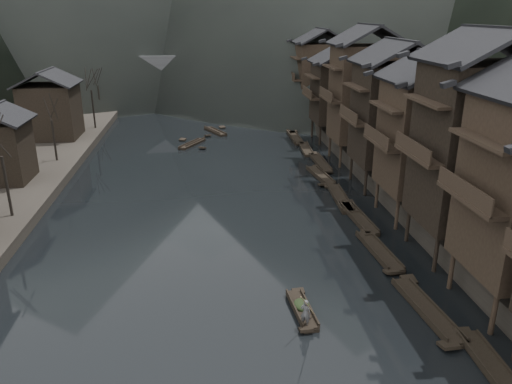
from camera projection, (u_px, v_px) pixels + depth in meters
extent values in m
plane|color=black|center=(227.00, 315.00, 29.01)|extent=(300.00, 300.00, 0.00)
cube|color=#2D2823|center=(462.00, 130.00, 69.64)|extent=(40.00, 200.00, 1.80)
cylinder|color=black|center=(494.00, 313.00, 26.84)|extent=(0.30, 0.30, 2.90)
cylinder|color=black|center=(451.00, 270.00, 31.33)|extent=(0.30, 0.30, 2.90)
cylinder|color=black|center=(493.00, 268.00, 31.61)|extent=(0.30, 0.30, 2.90)
cube|color=black|center=(471.00, 199.00, 27.03)|extent=(1.20, 5.70, 0.25)
cylinder|color=black|center=(436.00, 254.00, 33.38)|extent=(0.30, 0.30, 2.90)
cylinder|color=black|center=(408.00, 225.00, 37.86)|extent=(0.30, 0.30, 2.90)
cylinder|color=black|center=(475.00, 252.00, 33.66)|extent=(0.30, 0.30, 2.90)
cylinder|color=black|center=(442.00, 224.00, 38.14)|extent=(0.30, 0.30, 2.90)
cube|color=black|center=(476.00, 146.00, 33.62)|extent=(7.00, 6.00, 10.94)
cube|color=black|center=(419.00, 155.00, 33.40)|extent=(1.20, 5.70, 0.25)
cylinder|color=black|center=(397.00, 214.00, 39.92)|extent=(0.30, 0.30, 2.90)
cylinder|color=black|center=(377.00, 194.00, 44.40)|extent=(0.30, 0.30, 2.90)
cylinder|color=black|center=(430.00, 213.00, 40.20)|extent=(0.30, 0.30, 2.90)
cylinder|color=black|center=(407.00, 193.00, 44.68)|extent=(0.30, 0.30, 2.90)
cube|color=black|center=(430.00, 136.00, 40.52)|extent=(7.00, 6.00, 8.86)
cube|color=black|center=(381.00, 143.00, 40.26)|extent=(1.20, 5.70, 0.25)
cylinder|color=black|center=(366.00, 182.00, 47.39)|extent=(0.30, 0.30, 2.90)
cylinder|color=black|center=(351.00, 167.00, 51.87)|extent=(0.30, 0.30, 2.90)
cylinder|color=black|center=(394.00, 181.00, 47.67)|extent=(0.30, 0.30, 2.90)
cylinder|color=black|center=(377.00, 167.00, 52.16)|extent=(0.30, 0.30, 2.90)
cube|color=black|center=(394.00, 114.00, 47.89)|extent=(7.00, 6.00, 9.40)
cube|color=black|center=(353.00, 120.00, 47.65)|extent=(1.20, 5.70, 0.25)
cylinder|color=black|center=(340.00, 156.00, 55.80)|extent=(0.30, 0.30, 2.90)
cylinder|color=black|center=(330.00, 146.00, 60.28)|extent=(0.30, 0.30, 2.90)
cylinder|color=black|center=(364.00, 156.00, 56.08)|extent=(0.30, 0.30, 2.90)
cylinder|color=black|center=(352.00, 145.00, 60.56)|extent=(0.30, 0.30, 2.90)
cube|color=black|center=(365.00, 94.00, 56.11)|extent=(7.00, 6.00, 10.52)
cube|color=black|center=(330.00, 99.00, 55.88)|extent=(1.20, 5.70, 0.25)
cylinder|color=black|center=(320.00, 135.00, 65.14)|extent=(0.30, 0.30, 2.90)
cylinder|color=black|center=(312.00, 127.00, 69.62)|extent=(0.30, 0.30, 2.90)
cylinder|color=black|center=(341.00, 135.00, 65.42)|extent=(0.30, 0.30, 2.90)
cylinder|color=black|center=(331.00, 127.00, 69.90)|extent=(0.30, 0.30, 2.90)
cube|color=black|center=(341.00, 93.00, 65.94)|extent=(7.00, 6.00, 7.67)
cube|color=black|center=(311.00, 96.00, 65.66)|extent=(1.20, 5.70, 0.25)
cylinder|color=black|center=(302.00, 117.00, 76.35)|extent=(0.30, 0.30, 2.90)
cylinder|color=black|center=(296.00, 111.00, 80.83)|extent=(0.30, 0.30, 2.90)
cylinder|color=black|center=(320.00, 117.00, 76.63)|extent=(0.30, 0.30, 2.90)
cylinder|color=black|center=(313.00, 111.00, 81.11)|extent=(0.30, 0.30, 2.90)
cube|color=black|center=(320.00, 75.00, 76.85)|extent=(7.00, 6.00, 9.40)
cube|color=black|center=(294.00, 79.00, 76.61)|extent=(1.20, 5.70, 0.25)
cube|color=black|center=(0.00, 149.00, 47.94)|extent=(5.00, 5.00, 5.80)
cube|color=black|center=(51.00, 109.00, 64.58)|extent=(6.50, 6.50, 6.80)
cylinder|color=black|center=(3.00, 184.00, 39.65)|extent=(0.24, 0.24, 4.99)
cylinder|color=black|center=(57.00, 138.00, 54.79)|extent=(0.24, 0.24, 4.52)
cylinder|color=black|center=(88.00, 108.00, 69.97)|extent=(0.24, 0.24, 5.31)
cylinder|color=black|center=(104.00, 97.00, 82.41)|extent=(0.24, 0.24, 4.16)
cube|color=black|center=(494.00, 370.00, 24.33)|extent=(1.28, 6.02, 0.30)
cube|color=black|center=(494.00, 367.00, 24.27)|extent=(1.33, 5.90, 0.10)
cube|color=black|center=(463.00, 332.00, 26.96)|extent=(0.96, 0.77, 0.33)
cube|color=black|center=(426.00, 310.00, 29.20)|extent=(1.70, 7.07, 0.30)
cube|color=black|center=(427.00, 307.00, 29.14)|extent=(1.75, 6.93, 0.10)
cube|color=black|center=(409.00, 279.00, 32.31)|extent=(1.01, 0.94, 0.35)
cube|color=black|center=(449.00, 344.00, 26.00)|extent=(1.01, 0.94, 0.35)
cube|color=black|center=(379.00, 251.00, 36.31)|extent=(1.53, 6.58, 0.30)
cube|color=black|center=(379.00, 249.00, 36.25)|extent=(1.58, 6.45, 0.10)
cube|color=black|center=(368.00, 232.00, 39.20)|extent=(0.99, 0.86, 0.34)
cube|color=black|center=(391.00, 271.00, 33.33)|extent=(0.99, 0.86, 0.34)
cube|color=black|center=(358.00, 218.00, 42.14)|extent=(1.47, 7.12, 0.30)
cube|color=black|center=(358.00, 216.00, 42.08)|extent=(1.51, 6.98, 0.10)
cube|color=black|center=(349.00, 202.00, 45.28)|extent=(0.98, 0.91, 0.35)
cube|color=black|center=(369.00, 233.00, 38.91)|extent=(0.98, 0.91, 0.35)
cube|color=black|center=(340.00, 198.00, 46.57)|extent=(1.50, 7.29, 0.30)
cube|color=black|center=(340.00, 196.00, 46.51)|extent=(1.54, 7.15, 0.10)
cube|color=black|center=(329.00, 185.00, 49.75)|extent=(0.98, 0.94, 0.36)
cube|color=black|center=(353.00, 211.00, 43.30)|extent=(0.98, 0.94, 0.36)
cube|color=black|center=(320.00, 176.00, 52.92)|extent=(1.87, 6.31, 0.30)
cube|color=black|center=(320.00, 174.00, 52.86)|extent=(1.91, 6.19, 0.10)
cube|color=black|center=(317.00, 166.00, 55.68)|extent=(1.02, 0.88, 0.33)
cube|color=black|center=(323.00, 184.00, 50.07)|extent=(1.02, 0.88, 0.33)
cube|color=black|center=(320.00, 163.00, 57.47)|extent=(1.13, 7.48, 0.30)
cube|color=black|center=(320.00, 161.00, 57.40)|extent=(1.19, 7.34, 0.10)
cube|color=black|center=(313.00, 153.00, 60.77)|extent=(0.94, 0.92, 0.36)
cube|color=black|center=(327.00, 171.00, 54.06)|extent=(0.94, 0.92, 0.36)
cube|color=black|center=(306.00, 149.00, 63.15)|extent=(1.54, 6.51, 0.30)
cube|color=black|center=(306.00, 148.00, 63.09)|extent=(1.59, 6.38, 0.10)
cube|color=black|center=(299.00, 142.00, 65.97)|extent=(0.99, 0.86, 0.34)
cube|color=black|center=(313.00, 154.00, 60.24)|extent=(0.99, 0.86, 0.34)
cube|color=black|center=(295.00, 138.00, 68.72)|extent=(1.24, 7.58, 0.30)
cube|color=black|center=(295.00, 137.00, 68.66)|extent=(1.29, 7.43, 0.10)
cube|color=black|center=(290.00, 131.00, 72.05)|extent=(0.95, 0.94, 0.36)
cube|color=black|center=(300.00, 143.00, 65.28)|extent=(0.95, 0.94, 0.36)
cube|color=black|center=(289.00, 129.00, 74.02)|extent=(1.46, 6.80, 0.30)
cube|color=black|center=(289.00, 128.00, 73.96)|extent=(1.51, 6.67, 0.10)
cube|color=black|center=(286.00, 123.00, 77.02)|extent=(0.98, 0.88, 0.34)
cube|color=black|center=(291.00, 133.00, 70.94)|extent=(0.98, 0.88, 0.34)
cube|color=black|center=(284.00, 120.00, 79.93)|extent=(1.32, 7.53, 0.30)
cube|color=black|center=(284.00, 119.00, 79.87)|extent=(1.37, 7.38, 0.10)
cube|color=black|center=(281.00, 115.00, 83.25)|extent=(0.96, 0.94, 0.36)
cube|color=black|center=(287.00, 124.00, 76.51)|extent=(0.96, 0.94, 0.36)
cube|color=black|center=(280.00, 113.00, 85.52)|extent=(1.38, 7.08, 0.30)
cube|color=black|center=(280.00, 112.00, 85.46)|extent=(1.43, 6.94, 0.10)
cube|color=black|center=(277.00, 108.00, 88.62)|extent=(0.97, 0.90, 0.35)
cube|color=black|center=(284.00, 116.00, 82.34)|extent=(0.97, 0.90, 0.35)
cube|color=black|center=(192.00, 144.00, 65.59)|extent=(3.59, 5.29, 0.30)
cube|color=black|center=(192.00, 143.00, 65.53)|extent=(3.58, 5.21, 0.10)
cube|color=black|center=(183.00, 139.00, 67.56)|extent=(1.08, 1.01, 0.31)
cube|color=black|center=(202.00, 147.00, 63.53)|extent=(1.08, 1.01, 0.31)
cube|color=black|center=(215.00, 132.00, 72.31)|extent=(3.24, 5.61, 0.30)
cube|color=black|center=(215.00, 130.00, 72.25)|extent=(3.24, 5.53, 0.10)
cube|color=black|center=(222.00, 127.00, 74.71)|extent=(1.06, 0.99, 0.32)
cube|color=black|center=(208.00, 135.00, 69.81)|extent=(1.06, 0.99, 0.32)
cube|color=black|center=(244.00, 111.00, 87.17)|extent=(2.71, 4.60, 0.30)
cube|color=black|center=(244.00, 110.00, 87.11)|extent=(2.72, 4.53, 0.10)
cube|color=black|center=(247.00, 108.00, 89.10)|extent=(1.01, 0.86, 0.29)
cube|color=black|center=(240.00, 112.00, 85.15)|extent=(1.01, 0.86, 0.29)
cube|color=black|center=(227.00, 99.00, 98.73)|extent=(2.91, 4.89, 0.30)
cube|color=black|center=(227.00, 98.00, 98.67)|extent=(2.91, 4.82, 0.10)
cube|color=black|center=(222.00, 97.00, 100.60)|extent=(1.03, 0.91, 0.30)
cube|color=black|center=(233.00, 100.00, 96.77)|extent=(1.03, 0.91, 0.30)
cube|color=#4C4C4F|center=(206.00, 64.00, 93.80)|extent=(40.00, 6.00, 1.60)
cube|color=#4C4C4F|center=(206.00, 58.00, 90.84)|extent=(40.00, 0.50, 1.00)
cube|color=#4C4C4F|center=(205.00, 56.00, 95.88)|extent=(40.00, 0.50, 1.00)
cube|color=#4C4C4F|center=(132.00, 87.00, 93.75)|extent=(3.20, 6.00, 6.40)
cube|color=#4C4C4F|center=(183.00, 86.00, 94.71)|extent=(3.20, 6.00, 6.40)
cube|color=#4C4C4F|center=(230.00, 85.00, 95.63)|extent=(3.20, 6.00, 6.40)
cube|color=#4C4C4F|center=(279.00, 84.00, 96.60)|extent=(3.20, 6.00, 6.40)
cube|color=black|center=(302.00, 310.00, 29.16)|extent=(1.21, 4.15, 0.30)
cube|color=black|center=(302.00, 308.00, 29.10)|extent=(1.25, 4.07, 0.10)
cube|color=black|center=(298.00, 290.00, 30.96)|extent=(0.79, 0.58, 0.28)
cube|color=black|center=(306.00, 328.00, 27.27)|extent=(0.79, 0.58, 0.28)
ellipsoid|color=black|center=(302.00, 300.00, 29.16)|extent=(0.98, 1.28, 0.59)
imported|color=#515153|center=(306.00, 309.00, 27.33)|extent=(0.71, 0.66, 1.62)
cylinder|color=#8C7A51|center=(311.00, 272.00, 26.56)|extent=(1.55, 2.38, 2.99)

